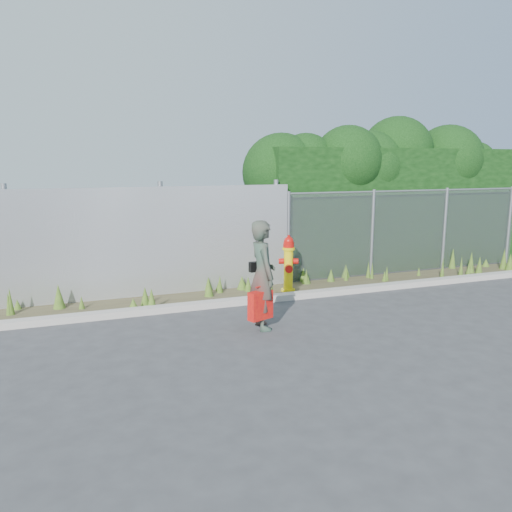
{
  "coord_description": "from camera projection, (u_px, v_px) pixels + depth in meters",
  "views": [
    {
      "loc": [
        -3.38,
        -6.92,
        2.68
      ],
      "look_at": [
        -0.3,
        1.4,
        1.0
      ],
      "focal_mm": 35.0,
      "sensor_mm": 36.0,
      "label": 1
    }
  ],
  "objects": [
    {
      "name": "corrugated_fence",
      "position": [
        82.0,
        246.0,
        9.49
      ],
      "size": [
        8.5,
        0.21,
        2.3
      ],
      "color": "#ADAFB5",
      "rests_on": "ground"
    },
    {
      "name": "hedge",
      "position": [
        384.0,
        185.0,
        12.77
      ],
      "size": [
        7.77,
        2.1,
        3.83
      ],
      "color": "black",
      "rests_on": "ground"
    },
    {
      "name": "woman",
      "position": [
        262.0,
        275.0,
        8.02
      ],
      "size": [
        0.45,
        0.67,
        1.77
      ],
      "primitive_type": "imported",
      "rotation": [
        0.0,
        0.0,
        1.52
      ],
      "color": "#10674F",
      "rests_on": "ground"
    },
    {
      "name": "fire_hydrant",
      "position": [
        289.0,
        265.0,
        10.31
      ],
      "size": [
        0.4,
        0.36,
        1.2
      ],
      "rotation": [
        0.0,
        0.0,
        -0.36
      ],
      "color": "#DCC40B",
      "rests_on": "ground"
    },
    {
      "name": "curb",
      "position": [
        263.0,
        299.0,
        9.67
      ],
      "size": [
        16.0,
        0.22,
        0.12
      ],
      "primitive_type": "cube",
      "color": "#A19A92",
      "rests_on": "ground"
    },
    {
      "name": "ground",
      "position": [
        304.0,
        331.0,
        8.03
      ],
      "size": [
        80.0,
        80.0,
        0.0
      ],
      "primitive_type": "plane",
      "color": "#38383A",
      "rests_on": "ground"
    },
    {
      "name": "chainlink_fence",
      "position": [
        409.0,
        231.0,
        12.05
      ],
      "size": [
        6.5,
        0.07,
        2.05
      ],
      "color": "gray",
      "rests_on": "ground"
    },
    {
      "name": "weed_strip",
      "position": [
        276.0,
        285.0,
        10.49
      ],
      "size": [
        16.0,
        1.32,
        0.53
      ],
      "color": "#423A25",
      "rests_on": "ground"
    },
    {
      "name": "red_tote_bag",
      "position": [
        260.0,
        305.0,
        7.93
      ],
      "size": [
        0.42,
        0.15,
        0.54
      ],
      "rotation": [
        0.0,
        0.0,
        0.37
      ],
      "color": "#A5090F"
    },
    {
      "name": "black_shoulder_bag",
      "position": [
        256.0,
        267.0,
        8.21
      ],
      "size": [
        0.22,
        0.09,
        0.17
      ],
      "rotation": [
        0.0,
        0.0,
        0.13
      ],
      "color": "black"
    }
  ]
}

